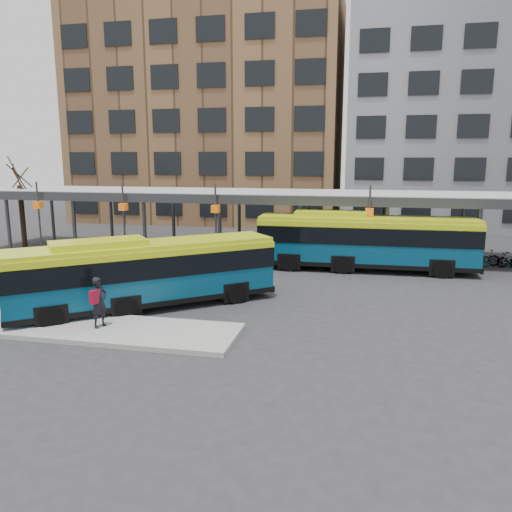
% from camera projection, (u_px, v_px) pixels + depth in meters
% --- Properties ---
extents(ground, '(120.00, 120.00, 0.00)m').
position_uv_depth(ground, '(219.00, 313.00, 20.56)').
color(ground, '#28282B').
rests_on(ground, ground).
extents(boarding_island, '(14.00, 3.00, 0.18)m').
position_uv_depth(boarding_island, '(56.00, 325.00, 18.81)').
color(boarding_island, gray).
rests_on(boarding_island, ground).
extents(canopy, '(40.00, 6.53, 4.80)m').
position_uv_depth(canopy, '(273.00, 196.00, 32.16)').
color(canopy, '#999B9E').
rests_on(canopy, ground).
extents(tree, '(1.64, 1.64, 5.60)m').
position_uv_depth(tree, '(22.00, 213.00, 35.33)').
color(tree, black).
rests_on(tree, ground).
extents(building_brick, '(26.00, 14.00, 22.00)m').
position_uv_depth(building_brick, '(212.00, 111.00, 51.20)').
color(building_brick, brown).
rests_on(building_brick, ground).
extents(building_grey, '(24.00, 14.00, 20.00)m').
position_uv_depth(building_grey, '(482.00, 117.00, 45.99)').
color(building_grey, slate).
rests_on(building_grey, ground).
extents(bus_front, '(10.11, 8.85, 3.06)m').
position_uv_depth(bus_front, '(144.00, 272.00, 21.00)').
color(bus_front, navy).
rests_on(bus_front, ground).
extents(bus_rear, '(12.09, 2.85, 3.33)m').
position_uv_depth(bus_rear, '(365.00, 240.00, 28.22)').
color(bus_rear, navy).
rests_on(bus_rear, ground).
extents(pedestrian, '(0.66, 0.80, 1.87)m').
position_uv_depth(pedestrian, '(99.00, 302.00, 18.19)').
color(pedestrian, black).
rests_on(pedestrian, boarding_island).
extents(bike_rack, '(6.60, 1.45, 1.03)m').
position_uv_depth(bike_rack, '(497.00, 259.00, 29.19)').
color(bike_rack, slate).
rests_on(bike_rack, ground).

